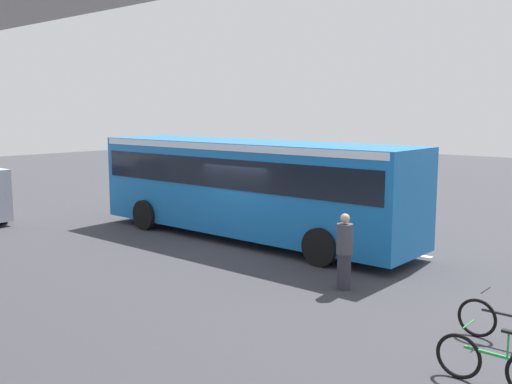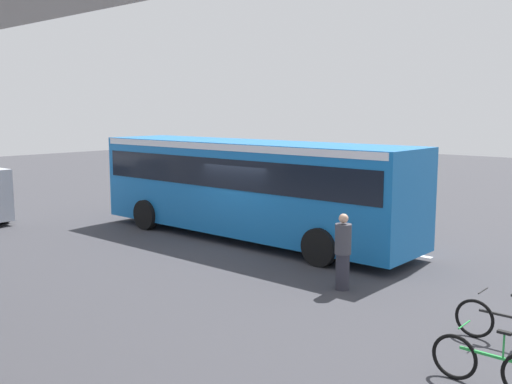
% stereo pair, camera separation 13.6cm
% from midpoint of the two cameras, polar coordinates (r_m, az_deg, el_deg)
% --- Properties ---
extents(ground, '(80.00, 80.00, 0.00)m').
position_cam_midpoint_polar(ground, '(18.01, -0.78, -5.18)').
color(ground, '#38383D').
extents(city_bus, '(11.54, 2.85, 3.15)m').
position_cam_midpoint_polar(city_bus, '(18.48, -0.98, 1.10)').
color(city_bus, '#196BB7').
rests_on(city_bus, ground).
extents(bicycle_green, '(1.77, 0.44, 0.96)m').
position_cam_midpoint_polar(bicycle_green, '(9.58, 22.05, -15.60)').
color(bicycle_green, black).
rests_on(bicycle_green, ground).
extents(bicycle_black, '(1.77, 0.44, 0.96)m').
position_cam_midpoint_polar(bicycle_black, '(11.34, 23.26, -11.91)').
color(bicycle_black, black).
rests_on(bicycle_black, ground).
extents(pedestrian, '(0.38, 0.38, 1.79)m').
position_cam_midpoint_polar(pedestrian, '(13.49, 8.45, -5.91)').
color(pedestrian, '#2D2D38').
rests_on(pedestrian, ground).
extents(traffic_sign, '(0.08, 0.60, 2.80)m').
position_cam_midpoint_polar(traffic_sign, '(20.29, 6.65, 1.69)').
color(traffic_sign, slate).
rests_on(traffic_sign, ground).
extents(lane_dash_leftmost, '(2.00, 0.20, 0.01)m').
position_cam_midpoint_polar(lane_dash_leftmost, '(17.53, 13.81, -5.77)').
color(lane_dash_leftmost, silver).
rests_on(lane_dash_leftmost, ground).
extents(lane_dash_left, '(2.00, 0.20, 0.01)m').
position_cam_midpoint_polar(lane_dash_left, '(19.60, 3.30, -4.09)').
color(lane_dash_left, silver).
rests_on(lane_dash_left, ground).
extents(lane_dash_centre, '(2.00, 0.20, 0.01)m').
position_cam_midpoint_polar(lane_dash_centre, '(22.20, -4.94, -2.67)').
color(lane_dash_centre, silver).
rests_on(lane_dash_centre, ground).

